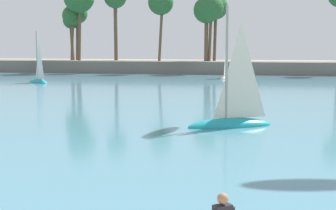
% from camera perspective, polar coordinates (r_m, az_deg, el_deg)
% --- Properties ---
extents(sea, '(220.00, 101.17, 0.06)m').
position_cam_1_polar(sea, '(60.82, 7.15, 2.98)').
color(sea, teal).
rests_on(sea, ground).
extents(palm_headland, '(116.59, 6.77, 13.25)m').
position_cam_1_polar(palm_headland, '(71.35, 7.01, 6.42)').
color(palm_headland, slate).
rests_on(palm_headland, ground).
extents(sailboat_mid_bay, '(4.75, 3.19, 6.67)m').
position_cam_1_polar(sailboat_mid_bay, '(26.07, 7.35, -1.14)').
color(sailboat_mid_bay, teal).
rests_on(sailboat_mid_bay, sea).
extents(sailboat_toward_headland, '(3.84, 3.83, 6.04)m').
position_cam_1_polar(sailboat_toward_headland, '(56.48, -14.66, 3.07)').
color(sailboat_toward_headland, teal).
rests_on(sailboat_toward_headland, sea).
extents(sailboat_far_left, '(1.74, 4.49, 6.35)m').
position_cam_1_polar(sailboat_far_left, '(61.85, 6.72, 3.62)').
color(sailboat_far_left, white).
rests_on(sailboat_far_left, sea).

